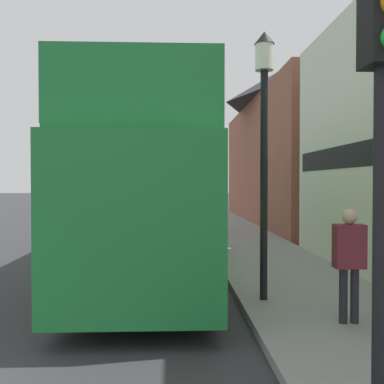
# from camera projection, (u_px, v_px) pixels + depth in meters

# --- Properties ---
(ground_plane) EXTENTS (144.00, 144.00, 0.00)m
(ground_plane) POSITION_uv_depth(u_px,v_px,m) (83.00, 224.00, 23.52)
(ground_plane) COLOR #333335
(sidewalk) EXTENTS (2.88, 108.00, 0.14)m
(sidewalk) POSITION_uv_depth(u_px,v_px,m) (229.00, 228.00, 20.82)
(sidewalk) COLOR gray
(sidewalk) RESTS_ON ground_plane
(brick_terrace_rear) EXTENTS (6.00, 17.35, 8.97)m
(brick_terrace_rear) POSITION_uv_depth(u_px,v_px,m) (304.00, 140.00, 24.11)
(brick_terrace_rear) COLOR #935642
(brick_terrace_rear) RESTS_ON ground_plane
(tour_bus) EXTENTS (2.52, 9.74, 4.06)m
(tour_bus) POSITION_uv_depth(u_px,v_px,m) (151.00, 197.00, 10.61)
(tour_bus) COLOR #1E7A38
(tour_bus) RESTS_ON ground_plane
(parked_car_ahead_of_bus) EXTENTS (1.91, 4.46, 1.43)m
(parked_car_ahead_of_bus) POSITION_uv_depth(u_px,v_px,m) (175.00, 219.00, 18.72)
(parked_car_ahead_of_bus) COLOR black
(parked_car_ahead_of_bus) RESTS_ON ground_plane
(pedestrian_second) EXTENTS (0.44, 0.24, 1.66)m
(pedestrian_second) POSITION_uv_depth(u_px,v_px,m) (349.00, 255.00, 6.50)
(pedestrian_second) COLOR #232328
(pedestrian_second) RESTS_ON sidewalk
(traffic_signal) EXTENTS (0.28, 0.42, 3.77)m
(traffic_signal) POSITION_uv_depth(u_px,v_px,m) (384.00, 87.00, 3.38)
(traffic_signal) COLOR black
(traffic_signal) RESTS_ON sidewalk
(lamp_post_nearest) EXTENTS (0.35, 0.35, 4.66)m
(lamp_post_nearest) POSITION_uv_depth(u_px,v_px,m) (264.00, 115.00, 7.77)
(lamp_post_nearest) COLOR black
(lamp_post_nearest) RESTS_ON sidewalk
(lamp_post_second) EXTENTS (0.35, 0.35, 4.81)m
(lamp_post_second) POSITION_uv_depth(u_px,v_px,m) (215.00, 150.00, 17.41)
(lamp_post_second) COLOR black
(lamp_post_second) RESTS_ON sidewalk
(lamp_post_third) EXTENTS (0.35, 0.35, 5.05)m
(lamp_post_third) POSITION_uv_depth(u_px,v_px,m) (204.00, 159.00, 27.06)
(lamp_post_third) COLOR black
(lamp_post_third) RESTS_ON sidewalk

